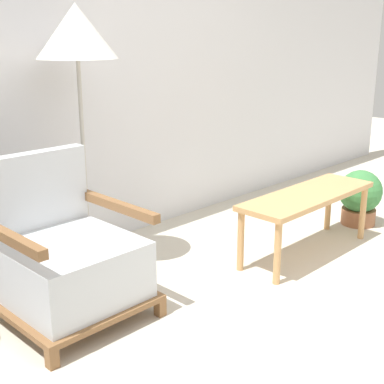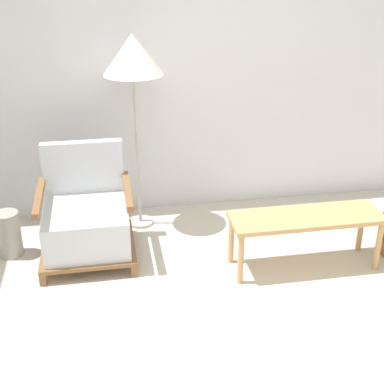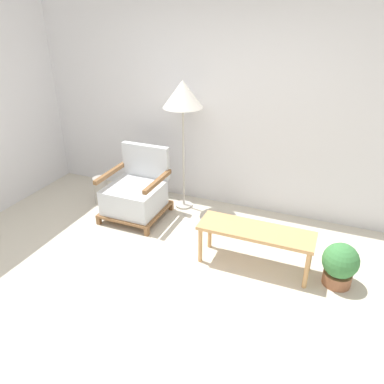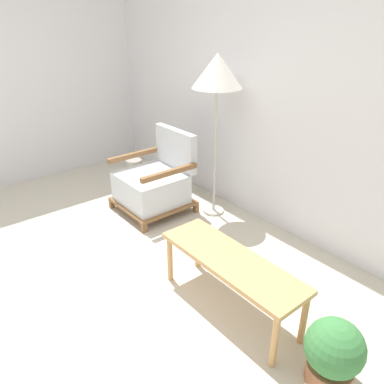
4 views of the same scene
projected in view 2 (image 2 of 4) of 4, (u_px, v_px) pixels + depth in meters
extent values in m
plane|color=beige|center=(243.00, 354.00, 3.24)|extent=(14.00, 14.00, 0.00)
cube|color=silver|center=(186.00, 61.00, 4.54)|extent=(8.00, 0.06, 2.70)
cube|color=brown|center=(43.00, 279.00, 3.88)|extent=(0.05, 0.05, 0.09)
cube|color=brown|center=(134.00, 271.00, 3.99)|extent=(0.05, 0.05, 0.09)
cube|color=brown|center=(49.00, 234.00, 4.48)|extent=(0.05, 0.05, 0.09)
cube|color=brown|center=(129.00, 228.00, 4.58)|extent=(0.05, 0.05, 0.09)
cube|color=brown|center=(89.00, 245.00, 4.20)|extent=(0.71, 0.72, 0.03)
cube|color=silver|center=(87.00, 227.00, 4.11)|extent=(0.63, 0.62, 0.31)
cube|color=silver|center=(83.00, 167.00, 4.26)|extent=(0.63, 0.08, 0.42)
cube|color=brown|center=(39.00, 197.00, 3.96)|extent=(0.05, 0.66, 0.05)
cube|color=brown|center=(127.00, 191.00, 4.07)|extent=(0.05, 0.66, 0.05)
cylinder|color=#B7B2A8|center=(141.00, 222.00, 4.75)|extent=(0.22, 0.22, 0.03)
cylinder|color=#B7B2A8|center=(137.00, 152.00, 4.47)|extent=(0.03, 0.03, 1.30)
cone|color=silver|center=(133.00, 54.00, 4.12)|extent=(0.48, 0.48, 0.32)
cube|color=tan|center=(307.00, 217.00, 3.96)|extent=(1.14, 0.37, 0.04)
cylinder|color=tan|center=(241.00, 259.00, 3.84)|extent=(0.04, 0.04, 0.40)
cylinder|color=tan|center=(378.00, 246.00, 4.00)|extent=(0.04, 0.04, 0.40)
cylinder|color=tan|center=(231.00, 239.00, 4.09)|extent=(0.04, 0.04, 0.40)
cylinder|color=tan|center=(361.00, 228.00, 4.26)|extent=(0.04, 0.04, 0.40)
cylinder|color=#9E998E|center=(9.00, 234.00, 4.20)|extent=(0.19, 0.19, 0.37)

